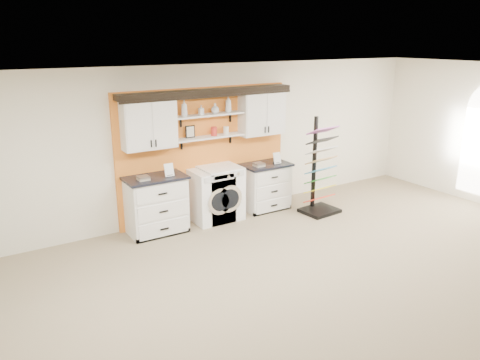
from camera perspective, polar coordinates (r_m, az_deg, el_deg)
floor at (r=6.14m, az=14.22°, el=-15.43°), size 10.00×10.00×0.00m
ceiling at (r=5.24m, az=16.46°, el=11.50°), size 10.00×10.00×0.00m
wall_back at (r=8.63m, az=-4.39°, el=4.63°), size 10.00×0.00×10.00m
accent_panel at (r=8.65m, az=-4.26°, el=3.29°), size 3.40×0.07×2.40m
upper_cabinet_left at (r=7.90m, az=-11.09°, el=6.76°), size 0.90×0.35×0.84m
upper_cabinet_right at (r=8.94m, az=2.65°, el=8.22°), size 0.90×0.35×0.84m
shelf_lower at (r=8.43m, az=-3.78°, el=5.25°), size 1.32×0.28×0.03m
shelf_upper at (r=8.36m, az=-3.83°, el=7.94°), size 1.32×0.28×0.03m
crown_molding at (r=8.32m, az=-3.93°, el=10.65°), size 3.30×0.41×0.13m
picture_frame at (r=8.29m, az=-6.09°, el=5.88°), size 0.18×0.02×0.22m
canister_red at (r=8.46m, az=-3.19°, el=5.96°), size 0.11×0.11×0.16m
canister_cream at (r=8.58m, az=-1.72°, el=6.07°), size 0.10×0.10×0.14m
base_cabinet_left at (r=8.12m, az=-10.15°, el=-3.00°), size 1.03×0.66×1.01m
base_cabinet_right at (r=9.15m, az=3.07°, el=-0.76°), size 0.93×0.66×0.91m
washer at (r=8.54m, az=-3.56°, el=-1.90°), size 0.69×0.71×0.96m
dryer at (r=8.62m, az=-2.41°, el=-1.57°), size 0.71×0.71×1.00m
sample_rack at (r=9.03m, az=9.69°, el=-0.47°), size 0.71×0.61×1.84m
soap_bottle_a at (r=8.13m, az=-6.81°, el=8.70°), size 0.13×0.13×0.28m
soap_bottle_b at (r=8.28m, az=-4.77°, el=8.52°), size 0.08×0.08×0.17m
soap_bottle_c at (r=8.40m, az=-3.06°, el=8.72°), size 0.16×0.16×0.18m
soap_bottle_d at (r=8.53m, az=-1.44°, el=9.25°), size 0.13×0.13×0.29m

